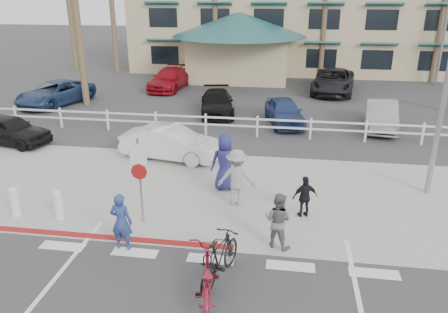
% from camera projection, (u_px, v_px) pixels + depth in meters
% --- Properties ---
extents(ground, '(140.00, 140.00, 0.00)m').
position_uv_depth(ground, '(206.00, 274.00, 10.50)').
color(ground, '#333335').
extents(sidewalk_plaza, '(22.00, 7.00, 0.01)m').
position_uv_depth(sidewalk_plaza, '(231.00, 193.00, 14.64)').
color(sidewalk_plaza, gray).
rests_on(sidewalk_plaza, ground).
extents(cross_street, '(40.00, 5.00, 0.01)m').
position_uv_depth(cross_street, '(244.00, 151.00, 18.33)').
color(cross_street, '#333335').
rests_on(cross_street, ground).
extents(parking_lot, '(50.00, 16.00, 0.01)m').
position_uv_depth(parking_lot, '(260.00, 98.00, 27.09)').
color(parking_lot, '#333335').
rests_on(parking_lot, ground).
extents(curb_red, '(7.00, 0.25, 0.02)m').
position_uv_depth(curb_red, '(107.00, 237.00, 12.01)').
color(curb_red, maroon).
rests_on(curb_red, ground).
extents(rail_fence, '(29.40, 0.16, 1.00)m').
position_uv_depth(rail_fence, '(260.00, 127.00, 19.93)').
color(rail_fence, silver).
rests_on(rail_fence, ground).
extents(sign_post, '(0.50, 0.10, 2.90)m').
position_uv_depth(sign_post, '(140.00, 177.00, 12.32)').
color(sign_post, gray).
rests_on(sign_post, ground).
extents(bollard_0, '(0.26, 0.26, 0.95)m').
position_uv_depth(bollard_0, '(58.00, 205.00, 12.83)').
color(bollard_0, silver).
rests_on(bollard_0, ground).
extents(bollard_1, '(0.26, 0.26, 0.95)m').
position_uv_depth(bollard_1, '(15.00, 201.00, 13.03)').
color(bollard_1, silver).
rests_on(bollard_1, ground).
extents(streetlight_1, '(0.60, 2.00, 9.50)m').
position_uv_depth(streetlight_1, '(447.00, 14.00, 29.25)').
color(streetlight_1, gray).
rests_on(streetlight_1, ground).
extents(bike_red, '(1.14, 2.29, 1.15)m').
position_uv_depth(bike_red, '(206.00, 276.00, 9.50)').
color(bike_red, maroon).
rests_on(bike_red, ground).
extents(rider_red, '(0.60, 0.41, 1.60)m').
position_uv_depth(rider_red, '(121.00, 222.00, 11.23)').
color(rider_red, navy).
rests_on(rider_red, ground).
extents(bike_black, '(1.09, 2.02, 1.17)m').
position_uv_depth(bike_black, '(220.00, 258.00, 10.10)').
color(bike_black, black).
rests_on(bike_black, ground).
extents(rider_black, '(0.92, 0.83, 1.54)m').
position_uv_depth(rider_black, '(278.00, 220.00, 11.36)').
color(rider_black, slate).
rests_on(rider_black, ground).
extents(pedestrian_a, '(1.20, 0.69, 1.85)m').
position_uv_depth(pedestrian_a, '(237.00, 178.00, 13.54)').
color(pedestrian_a, gray).
rests_on(pedestrian_a, ground).
extents(pedestrian_child, '(0.83, 0.56, 1.31)m').
position_uv_depth(pedestrian_child, '(305.00, 197.00, 12.91)').
color(pedestrian_child, black).
rests_on(pedestrian_child, ground).
extents(pedestrian_b, '(1.09, 0.85, 1.96)m').
position_uv_depth(pedestrian_b, '(225.00, 162.00, 14.59)').
color(pedestrian_b, navy).
rests_on(pedestrian_b, ground).
extents(car_white_sedan, '(4.18, 2.02, 1.32)m').
position_uv_depth(car_white_sedan, '(171.00, 143.00, 17.37)').
color(car_white_sedan, silver).
rests_on(car_white_sedan, ground).
extents(car_red_compact, '(4.01, 2.25, 1.29)m').
position_uv_depth(car_red_compact, '(9.00, 130.00, 19.05)').
color(car_red_compact, black).
rests_on(car_red_compact, ground).
extents(lot_car_0, '(3.64, 5.34, 1.36)m').
position_uv_depth(lot_car_0, '(56.00, 93.00, 25.49)').
color(lot_car_0, navy).
rests_on(lot_car_0, ground).
extents(lot_car_1, '(2.47, 4.48, 1.23)m').
position_uv_depth(lot_car_1, '(217.00, 103.00, 23.62)').
color(lot_car_1, black).
rests_on(lot_car_1, ground).
extents(lot_car_2, '(2.39, 4.07, 1.30)m').
position_uv_depth(lot_car_2, '(284.00, 111.00, 21.81)').
color(lot_car_2, navy).
rests_on(lot_car_2, ground).
extents(lot_car_3, '(1.97, 4.26, 1.35)m').
position_uv_depth(lot_car_3, '(381.00, 115.00, 21.12)').
color(lot_car_3, gray).
rests_on(lot_car_3, ground).
extents(lot_car_4, '(2.20, 4.82, 1.37)m').
position_uv_depth(lot_car_4, '(169.00, 79.00, 29.40)').
color(lot_car_4, maroon).
rests_on(lot_car_4, ground).
extents(lot_car_5, '(3.31, 5.78, 1.52)m').
position_uv_depth(lot_car_5, '(333.00, 81.00, 28.35)').
color(lot_car_5, black).
rests_on(lot_car_5, ground).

